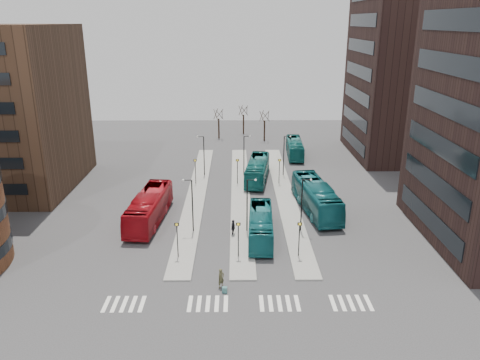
{
  "coord_description": "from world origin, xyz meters",
  "views": [
    {
      "loc": [
        1.37,
        -29.67,
        22.43
      ],
      "look_at": [
        1.85,
        21.36,
        5.0
      ],
      "focal_mm": 35.0,
      "sensor_mm": 36.0,
      "label": 1
    }
  ],
  "objects_px": {
    "commuter_a": "(149,222)",
    "commuter_b": "(233,228)",
    "teal_bus_c": "(316,197)",
    "commuter_c": "(252,227)",
    "suitcase": "(225,290)",
    "teal_bus_d": "(295,148)",
    "red_bus": "(149,207)",
    "traveller": "(221,278)",
    "teal_bus_b": "(257,170)",
    "teal_bus_a": "(261,225)"
  },
  "relations": [
    {
      "from": "teal_bus_a",
      "to": "traveller",
      "type": "xyz_separation_m",
      "value": [
        -4.0,
        -10.01,
        -0.57
      ]
    },
    {
      "from": "commuter_b",
      "to": "commuter_c",
      "type": "xyz_separation_m",
      "value": [
        2.11,
        0.53,
        -0.18
      ]
    },
    {
      "from": "traveller",
      "to": "suitcase",
      "type": "bearing_deg",
      "value": -112.6
    },
    {
      "from": "teal_bus_d",
      "to": "suitcase",
      "type": "bearing_deg",
      "value": -101.94
    },
    {
      "from": "commuter_a",
      "to": "commuter_b",
      "type": "xyz_separation_m",
      "value": [
        9.56,
        -2.0,
        0.13
      ]
    },
    {
      "from": "commuter_c",
      "to": "traveller",
      "type": "bearing_deg",
      "value": 11.23
    },
    {
      "from": "red_bus",
      "to": "teal_bus_d",
      "type": "bearing_deg",
      "value": 58.48
    },
    {
      "from": "red_bus",
      "to": "teal_bus_a",
      "type": "bearing_deg",
      "value": -14.56
    },
    {
      "from": "commuter_b",
      "to": "teal_bus_c",
      "type": "bearing_deg",
      "value": -38.22
    },
    {
      "from": "red_bus",
      "to": "commuter_a",
      "type": "bearing_deg",
      "value": -77.92
    },
    {
      "from": "red_bus",
      "to": "suitcase",
      "type": "bearing_deg",
      "value": -54.58
    },
    {
      "from": "commuter_a",
      "to": "commuter_b",
      "type": "distance_m",
      "value": 9.77
    },
    {
      "from": "commuter_a",
      "to": "red_bus",
      "type": "bearing_deg",
      "value": -78.18
    },
    {
      "from": "teal_bus_c",
      "to": "commuter_c",
      "type": "bearing_deg",
      "value": -148.01
    },
    {
      "from": "traveller",
      "to": "commuter_c",
      "type": "relative_size",
      "value": 1.2
    },
    {
      "from": "commuter_b",
      "to": "teal_bus_d",
      "type": "bearing_deg",
      "value": -1.34
    },
    {
      "from": "suitcase",
      "to": "teal_bus_b",
      "type": "bearing_deg",
      "value": 87.02
    },
    {
      "from": "teal_bus_b",
      "to": "teal_bus_d",
      "type": "height_order",
      "value": "teal_bus_b"
    },
    {
      "from": "teal_bus_d",
      "to": "commuter_b",
      "type": "distance_m",
      "value": 33.56
    },
    {
      "from": "teal_bus_a",
      "to": "teal_bus_d",
      "type": "xyz_separation_m",
      "value": [
        7.58,
        32.31,
        -0.01
      ]
    },
    {
      "from": "teal_bus_b",
      "to": "commuter_c",
      "type": "relative_size",
      "value": 7.66
    },
    {
      "from": "commuter_a",
      "to": "teal_bus_b",
      "type": "bearing_deg",
      "value": -123.26
    },
    {
      "from": "traveller",
      "to": "teal_bus_d",
      "type": "bearing_deg",
      "value": 32.06
    },
    {
      "from": "suitcase",
      "to": "commuter_a",
      "type": "xyz_separation_m",
      "value": [
        -8.87,
        13.35,
        0.54
      ]
    },
    {
      "from": "teal_bus_a",
      "to": "commuter_c",
      "type": "bearing_deg",
      "value": 134.3
    },
    {
      "from": "red_bus",
      "to": "teal_bus_a",
      "type": "relative_size",
      "value": 1.19
    },
    {
      "from": "teal_bus_c",
      "to": "teal_bus_d",
      "type": "distance_m",
      "value": 24.78
    },
    {
      "from": "suitcase",
      "to": "teal_bus_d",
      "type": "height_order",
      "value": "teal_bus_d"
    },
    {
      "from": "teal_bus_c",
      "to": "commuter_a",
      "type": "bearing_deg",
      "value": -172.62
    },
    {
      "from": "teal_bus_d",
      "to": "commuter_a",
      "type": "distance_m",
      "value": 36.01
    },
    {
      "from": "commuter_a",
      "to": "teal_bus_d",
      "type": "bearing_deg",
      "value": -119.54
    },
    {
      "from": "teal_bus_a",
      "to": "teal_bus_b",
      "type": "bearing_deg",
      "value": 91.15
    },
    {
      "from": "teal_bus_c",
      "to": "commuter_b",
      "type": "bearing_deg",
      "value": -152.26
    },
    {
      "from": "teal_bus_d",
      "to": "commuter_a",
      "type": "height_order",
      "value": "teal_bus_d"
    },
    {
      "from": "suitcase",
      "to": "teal_bus_a",
      "type": "height_order",
      "value": "teal_bus_a"
    },
    {
      "from": "teal_bus_c",
      "to": "commuter_b",
      "type": "relative_size",
      "value": 7.0
    },
    {
      "from": "suitcase",
      "to": "red_bus",
      "type": "distance_m",
      "value": 17.94
    },
    {
      "from": "red_bus",
      "to": "commuter_b",
      "type": "distance_m",
      "value": 10.64
    },
    {
      "from": "teal_bus_a",
      "to": "commuter_a",
      "type": "relative_size",
      "value": 6.59
    },
    {
      "from": "traveller",
      "to": "commuter_a",
      "type": "relative_size",
      "value": 1.12
    },
    {
      "from": "teal_bus_b",
      "to": "teal_bus_d",
      "type": "bearing_deg",
      "value": 69.3
    },
    {
      "from": "red_bus",
      "to": "traveller",
      "type": "height_order",
      "value": "red_bus"
    },
    {
      "from": "commuter_c",
      "to": "red_bus",
      "type": "bearing_deg",
      "value": -79.2
    },
    {
      "from": "traveller",
      "to": "teal_bus_b",
      "type": "bearing_deg",
      "value": 38.63
    },
    {
      "from": "suitcase",
      "to": "teal_bus_d",
      "type": "xyz_separation_m",
      "value": [
        11.25,
        43.2,
        1.2
      ]
    },
    {
      "from": "commuter_a",
      "to": "teal_bus_a",
      "type": "bearing_deg",
      "value": 173.37
    },
    {
      "from": "commuter_c",
      "to": "commuter_a",
      "type": "bearing_deg",
      "value": -70.08
    },
    {
      "from": "teal_bus_c",
      "to": "commuter_c",
      "type": "relative_size",
      "value": 8.72
    },
    {
      "from": "teal_bus_b",
      "to": "commuter_a",
      "type": "height_order",
      "value": "teal_bus_b"
    },
    {
      "from": "teal_bus_b",
      "to": "teal_bus_d",
      "type": "relative_size",
      "value": 1.09
    }
  ]
}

